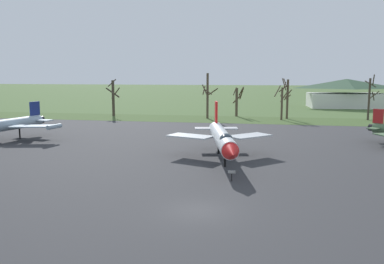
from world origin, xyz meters
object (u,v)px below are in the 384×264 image
(jet_fighter_front_left, at_px, (222,138))
(visitor_building, at_px, (346,93))
(info_placard_front_left, at_px, (232,174))
(jet_fighter_rear_left, at_px, (1,125))

(jet_fighter_front_left, bearing_deg, visitor_building, 70.73)
(info_placard_front_left, height_order, jet_fighter_rear_left, jet_fighter_rear_left)
(info_placard_front_left, xyz_separation_m, jet_fighter_rear_left, (-29.70, 13.12, 1.55))
(info_placard_front_left, bearing_deg, visitor_building, 73.57)
(info_placard_front_left, distance_m, jet_fighter_rear_left, 32.51)
(jet_fighter_front_left, xyz_separation_m, jet_fighter_rear_left, (-28.11, 5.62, -0.14))
(jet_fighter_front_left, relative_size, info_placard_front_left, 17.27)
(jet_fighter_rear_left, bearing_deg, info_placard_front_left, -23.83)
(info_placard_front_left, relative_size, jet_fighter_rear_left, 0.06)
(info_placard_front_left, xyz_separation_m, visitor_building, (22.71, 77.01, 3.03))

